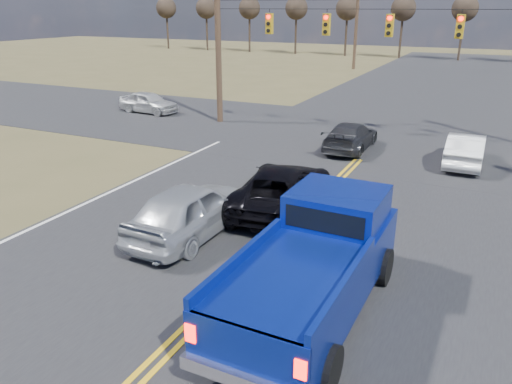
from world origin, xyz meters
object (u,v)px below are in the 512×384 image
at_px(pickup_truck, 315,264).
at_px(black_suv, 282,188).
at_px(cross_car_west, 148,102).
at_px(silver_suv, 191,209).
at_px(white_car_queue, 466,149).
at_px(dgrey_car_queue, 351,136).

height_order(pickup_truck, black_suv, pickup_truck).
xyz_separation_m(black_suv, cross_car_west, (-13.37, 10.75, -0.08)).
xyz_separation_m(silver_suv, cross_car_west, (-11.79, 13.61, -0.13)).
relative_size(pickup_truck, black_suv, 1.17).
bearing_deg(silver_suv, pickup_truck, 156.34).
xyz_separation_m(white_car_queue, cross_car_west, (-18.23, 3.08, -0.01)).
relative_size(silver_suv, white_car_queue, 1.14).
distance_m(silver_suv, white_car_queue, 12.34).
bearing_deg(pickup_truck, black_suv, 120.73).
distance_m(dgrey_car_queue, cross_car_west, 13.66).
relative_size(silver_suv, dgrey_car_queue, 1.07).
distance_m(pickup_truck, black_suv, 5.66).
xyz_separation_m(silver_suv, black_suv, (1.58, 2.86, -0.05)).
distance_m(black_suv, cross_car_west, 17.15).
distance_m(pickup_truck, silver_suv, 4.85).
distance_m(silver_suv, cross_car_west, 18.00).
bearing_deg(black_suv, white_car_queue, -130.62).
bearing_deg(black_suv, cross_car_west, -47.03).
relative_size(black_suv, dgrey_car_queue, 1.23).
distance_m(silver_suv, black_suv, 3.27).
bearing_deg(dgrey_car_queue, silver_suv, 81.49).
bearing_deg(silver_suv, cross_car_west, -47.72).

